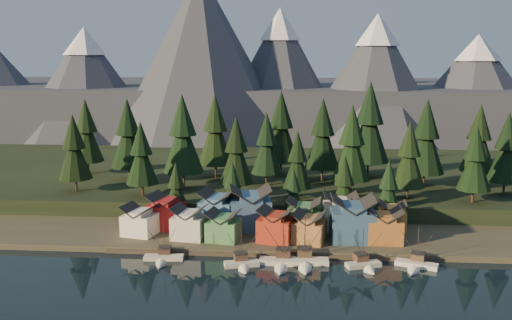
# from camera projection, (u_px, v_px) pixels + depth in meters

# --- Properties ---
(ground) EXTENTS (500.00, 500.00, 0.00)m
(ground) POSITION_uv_depth(u_px,v_px,m) (266.00, 282.00, 121.24)
(ground) COLOR black
(ground) RESTS_ON ground
(shore_strip) EXTENTS (400.00, 50.00, 1.50)m
(shore_strip) POSITION_uv_depth(u_px,v_px,m) (275.00, 224.00, 160.30)
(shore_strip) COLOR #3E3A2D
(shore_strip) RESTS_ON ground
(hillside) EXTENTS (420.00, 100.00, 6.00)m
(hillside) POSITION_uv_depth(u_px,v_px,m) (281.00, 178.00, 208.88)
(hillside) COLOR black
(hillside) RESTS_ON ground
(dock) EXTENTS (80.00, 4.00, 1.00)m
(dock) POSITION_uv_depth(u_px,v_px,m) (271.00, 253.00, 137.32)
(dock) COLOR #4A4135
(dock) RESTS_ON ground
(mountain_ridge) EXTENTS (560.00, 190.00, 90.00)m
(mountain_ridge) POSITION_uv_depth(u_px,v_px,m) (282.00, 92.00, 326.07)
(mountain_ridge) COLOR #3F4251
(mountain_ridge) RESTS_ON ground
(boat_1) EXTENTS (9.64, 10.40, 9.89)m
(boat_1) POSITION_uv_depth(u_px,v_px,m) (163.00, 254.00, 133.02)
(boat_1) COLOR beige
(boat_1) RESTS_ON ground
(boat_2) EXTENTS (8.57, 9.08, 10.21)m
(boat_2) POSITION_uv_depth(u_px,v_px,m) (242.00, 259.00, 129.14)
(boat_2) COLOR beige
(boat_2) RESTS_ON ground
(boat_3) EXTENTS (11.39, 12.29, 11.79)m
(boat_3) POSITION_uv_depth(u_px,v_px,m) (282.00, 257.00, 129.85)
(boat_3) COLOR beige
(boat_3) RESTS_ON ground
(boat_4) EXTENTS (11.36, 12.35, 11.91)m
(boat_4) POSITION_uv_depth(u_px,v_px,m) (305.00, 257.00, 130.13)
(boat_4) COLOR silver
(boat_4) RESTS_ON ground
(boat_5) EXTENTS (8.64, 9.13, 10.19)m
(boat_5) POSITION_uv_depth(u_px,v_px,m) (365.00, 260.00, 128.63)
(boat_5) COLOR beige
(boat_5) RESTS_ON ground
(boat_6) EXTENTS (10.06, 10.42, 10.47)m
(boat_6) POSITION_uv_depth(u_px,v_px,m) (416.00, 260.00, 128.58)
(boat_6) COLOR white
(boat_6) RESTS_ON ground
(house_front_0) EXTENTS (9.29, 8.96, 7.89)m
(house_front_0) POSITION_uv_depth(u_px,v_px,m) (140.00, 219.00, 147.33)
(house_front_0) COLOR white
(house_front_0) RESTS_ON shore_strip
(house_front_1) EXTENTS (9.05, 8.78, 8.34)m
(house_front_1) POSITION_uv_depth(u_px,v_px,m) (189.00, 221.00, 144.58)
(house_front_1) COLOR silver
(house_front_1) RESTS_ON shore_strip
(house_front_2) EXTENTS (8.92, 8.97, 7.58)m
(house_front_2) POSITION_uv_depth(u_px,v_px,m) (224.00, 225.00, 143.13)
(house_front_2) COLOR #48854D
(house_front_2) RESTS_ON shore_strip
(house_front_3) EXTENTS (9.94, 9.64, 8.50)m
(house_front_3) POSITION_uv_depth(u_px,v_px,m) (276.00, 224.00, 142.34)
(house_front_3) COLOR #A22A19
(house_front_3) RESTS_ON shore_strip
(house_front_4) EXTENTS (9.10, 9.55, 7.69)m
(house_front_4) POSITION_uv_depth(u_px,v_px,m) (309.00, 226.00, 141.70)
(house_front_4) COLOR #A46E3A
(house_front_4) RESTS_ON shore_strip
(house_front_5) EXTENTS (10.99, 10.06, 11.19)m
(house_front_5) POSITION_uv_depth(u_px,v_px,m) (353.00, 218.00, 142.64)
(house_front_5) COLOR #325376
(house_front_5) RESTS_ON shore_strip
(house_front_6) EXTENTS (8.62, 8.15, 8.59)m
(house_front_6) POSITION_uv_depth(u_px,v_px,m) (384.00, 224.00, 141.70)
(house_front_6) COLOR #AA652B
(house_front_6) RESTS_ON shore_strip
(house_back_0) EXTENTS (10.25, 9.99, 9.38)m
(house_back_0) POSITION_uv_depth(u_px,v_px,m) (166.00, 210.00, 152.94)
(house_back_0) COLOR maroon
(house_back_0) RESTS_ON shore_strip
(house_back_1) EXTENTS (10.32, 10.42, 10.14)m
(house_back_1) POSITION_uv_depth(u_px,v_px,m) (218.00, 208.00, 154.04)
(house_back_1) COLOR #3E6993
(house_back_1) RESTS_ON shore_strip
(house_back_2) EXTENTS (12.22, 11.50, 11.39)m
(house_back_2) POSITION_uv_depth(u_px,v_px,m) (250.00, 207.00, 152.43)
(house_back_2) COLOR #3A5E89
(house_back_2) RESTS_ON shore_strip
(house_back_3) EXTENTS (9.32, 8.42, 8.97)m
(house_back_3) POSITION_uv_depth(u_px,v_px,m) (304.00, 215.00, 149.58)
(house_back_3) COLOR #447E45
(house_back_3) RESTS_ON shore_strip
(house_back_4) EXTENTS (8.98, 8.63, 9.72)m
(house_back_4) POSITION_uv_depth(u_px,v_px,m) (340.00, 210.00, 152.04)
(house_back_4) COLOR white
(house_back_4) RESTS_ON shore_strip
(house_back_5) EXTENTS (7.60, 7.68, 7.94)m
(house_back_5) POSITION_uv_depth(u_px,v_px,m) (392.00, 216.00, 150.50)
(house_back_5) COLOR #AF833E
(house_back_5) RESTS_ON shore_strip
(tree_hill_0) EXTENTS (10.27, 10.27, 23.93)m
(tree_hill_0) POSITION_uv_depth(u_px,v_px,m) (74.00, 149.00, 173.53)
(tree_hill_0) COLOR #332319
(tree_hill_0) RESTS_ON hillside
(tree_hill_1) EXTENTS (11.85, 11.85, 27.61)m
(tree_hill_1) POSITION_uv_depth(u_px,v_px,m) (128.00, 136.00, 187.90)
(tree_hill_1) COLOR #332319
(tree_hill_1) RESTS_ON hillside
(tree_hill_2) EXTENTS (9.63, 9.63, 22.44)m
(tree_hill_2) POSITION_uv_depth(u_px,v_px,m) (141.00, 155.00, 168.04)
(tree_hill_2) COLOR #332319
(tree_hill_2) RESTS_ON hillside
(tree_hill_3) EXTENTS (12.78, 12.78, 29.76)m
(tree_hill_3) POSITION_uv_depth(u_px,v_px,m) (183.00, 137.00, 178.28)
(tree_hill_3) COLOR #332319
(tree_hill_3) RESTS_ON hillside
(tree_hill_4) EXTENTS (12.31, 12.31, 28.68)m
(tree_hill_4) POSITION_uv_depth(u_px,v_px,m) (215.00, 132.00, 192.47)
(tree_hill_4) COLOR #332319
(tree_hill_4) RESTS_ON hillside
(tree_hill_5) EXTENTS (10.31, 10.31, 24.03)m
(tree_hill_5) POSITION_uv_depth(u_px,v_px,m) (236.00, 153.00, 167.66)
(tree_hill_5) COLOR #332319
(tree_hill_5) RESTS_ON hillside
(tree_hill_6) EXTENTS (10.19, 10.19, 23.73)m
(tree_hill_6) POSITION_uv_depth(u_px,v_px,m) (267.00, 145.00, 181.76)
(tree_hill_6) COLOR #332319
(tree_hill_6) RESTS_ON hillside
(tree_hill_7) EXTENTS (8.66, 8.66, 20.17)m
(tree_hill_7) POSITION_uv_depth(u_px,v_px,m) (297.00, 162.00, 164.68)
(tree_hill_7) COLOR #332319
(tree_hill_7) RESTS_ON hillside
(tree_hill_8) EXTENTS (11.92, 11.92, 27.76)m
(tree_hill_8) POSITION_uv_depth(u_px,v_px,m) (323.00, 136.00, 186.80)
(tree_hill_8) COLOR #332319
(tree_hill_8) RESTS_ON hillside
(tree_hill_9) EXTENTS (11.71, 11.71, 27.27)m
(tree_hill_9) POSITION_uv_depth(u_px,v_px,m) (352.00, 145.00, 169.57)
(tree_hill_9) COLOR #332319
(tree_hill_9) RESTS_ON hillside
(tree_hill_10) EXTENTS (14.12, 14.12, 32.90)m
(tree_hill_10) POSITION_uv_depth(u_px,v_px,m) (369.00, 125.00, 192.88)
(tree_hill_10) COLOR #332319
(tree_hill_10) RESTS_ON hillside
(tree_hill_11) EXTENTS (9.87, 9.87, 23.00)m
(tree_hill_11) POSITION_uv_depth(u_px,v_px,m) (409.00, 157.00, 163.85)
(tree_hill_11) COLOR #332319
(tree_hill_11) RESTS_ON hillside
(tree_hill_12) EXTENTS (12.12, 12.12, 28.24)m
(tree_hill_12) POSITION_uv_depth(u_px,v_px,m) (426.00, 139.00, 178.38)
(tree_hill_12) COLOR #332319
(tree_hill_12) RESTS_ON hillside
(tree_hill_13) EXTENTS (9.52, 9.52, 22.18)m
(tree_hill_13) POSITION_uv_depth(u_px,v_px,m) (475.00, 161.00, 160.57)
(tree_hill_13) COLOR #332319
(tree_hill_13) RESTS_ON hillside
(tree_hill_14) EXTENTS (11.23, 11.23, 26.17)m
(tree_hill_14) POSITION_uv_depth(u_px,v_px,m) (479.00, 141.00, 183.06)
(tree_hill_14) COLOR #332319
(tree_hill_14) RESTS_ON hillside
(tree_hill_15) EXTENTS (12.67, 12.67, 29.52)m
(tree_hill_15) POSITION_uv_depth(u_px,v_px,m) (281.00, 129.00, 197.52)
(tree_hill_15) COLOR #332319
(tree_hill_15) RESTS_ON hillside
(tree_hill_16) EXTENTS (11.39, 11.39, 26.52)m
(tree_hill_16) POSITION_uv_depth(u_px,v_px,m) (86.00, 133.00, 199.22)
(tree_hill_16) COLOR #332319
(tree_hill_16) RESTS_ON hillside
(tree_hill_17) EXTENTS (10.74, 10.74, 25.02)m
(tree_hill_17) POSITION_uv_depth(u_px,v_px,m) (507.00, 150.00, 169.14)
(tree_hill_17) COLOR #332319
(tree_hill_17) RESTS_ON hillside
(tree_shore_0) EXTENTS (7.11, 7.11, 16.56)m
(tree_shore_0) POSITION_uv_depth(u_px,v_px,m) (176.00, 188.00, 160.69)
(tree_shore_0) COLOR #332319
(tree_shore_0) RESTS_ON shore_strip
(tree_shore_1) EXTENTS (7.23, 7.23, 16.84)m
(tree_shore_1) POSITION_uv_depth(u_px,v_px,m) (232.00, 188.00, 159.41)
(tree_shore_1) COLOR #332319
(tree_shore_1) RESTS_ON shore_strip
(tree_shore_2) EXTENTS (6.60, 6.60, 15.38)m
(tree_shore_2) POSITION_uv_depth(u_px,v_px,m) (293.00, 192.00, 158.23)
(tree_shore_2) COLOR #332319
(tree_shore_2) RESTS_ON shore_strip
(tree_shore_3) EXTENTS (8.31, 8.31, 19.35)m
(tree_shore_3) POSITION_uv_depth(u_px,v_px,m) (344.00, 186.00, 156.73)
(tree_shore_3) COLOR #332319
(tree_shore_3) RESTS_ON shore_strip
(tree_shore_4) EXTENTS (7.73, 7.73, 18.00)m
(tree_shore_4) POSITION_uv_depth(u_px,v_px,m) (388.00, 189.00, 155.93)
(tree_shore_4) COLOR #332319
(tree_shore_4) RESTS_ON shore_strip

